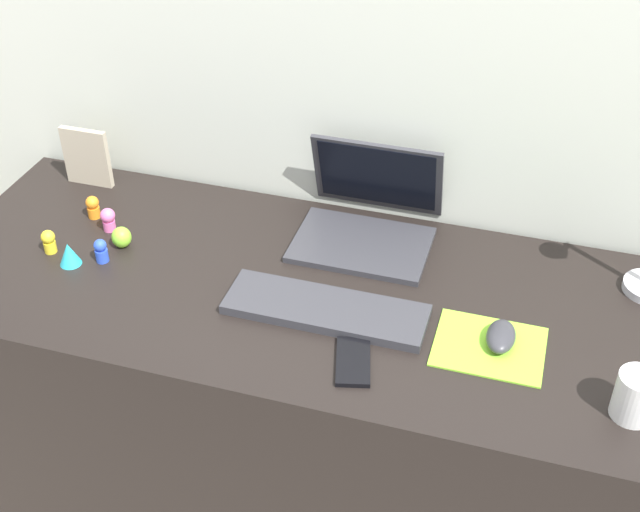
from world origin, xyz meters
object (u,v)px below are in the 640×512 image
object	(u,v)px
toy_figurine_lime	(121,237)
toy_figurine_pink	(108,219)
cell_phone	(353,362)
toy_figurine_cyan	(69,254)
laptop	(369,214)
toy_figurine_yellow	(49,241)
toy_figurine_orange	(93,207)
mouse	(501,336)
picture_frame	(87,157)
coffee_mug	(636,396)
keyboard	(326,309)
toy_figurine_blue	(101,250)

from	to	relation	value
toy_figurine_lime	toy_figurine_pink	bearing A→B (deg)	139.70
cell_phone	toy_figurine_cyan	world-z (taller)	toy_figurine_cyan
laptop	toy_figurine_yellow	xyz separation A→B (m)	(-0.66, -0.27, -0.02)
toy_figurine_orange	toy_figurine_lime	distance (m)	0.15
laptop	toy_figurine_orange	bearing A→B (deg)	-169.01
laptop	toy_figurine_yellow	bearing A→B (deg)	-157.26
toy_figurine_yellow	mouse	bearing A→B (deg)	-1.00
picture_frame	coffee_mug	bearing A→B (deg)	-17.87
mouse	toy_figurine_lime	world-z (taller)	toy_figurine_lime
laptop	toy_figurine_yellow	world-z (taller)	laptop
toy_figurine_cyan	coffee_mug	bearing A→B (deg)	-5.18
cell_phone	toy_figurine_cyan	bearing A→B (deg)	155.24
mouse	toy_figurine_yellow	bearing A→B (deg)	179.00
toy_figurine_orange	toy_figurine_cyan	bearing A→B (deg)	-76.95
keyboard	mouse	size ratio (longest dim) A/B	4.27
toy_figurine_orange	coffee_mug	bearing A→B (deg)	-13.24
cell_phone	coffee_mug	distance (m)	0.50
coffee_mug	toy_figurine_blue	world-z (taller)	coffee_mug
coffee_mug	cell_phone	bearing A→B (deg)	-178.01
picture_frame	toy_figurine_orange	size ratio (longest dim) A/B	2.71
laptop	mouse	size ratio (longest dim) A/B	3.12
picture_frame	toy_figurine_yellow	bearing A→B (deg)	-78.38
mouse	toy_figurine_pink	bearing A→B (deg)	171.72
toy_figurine_yellow	laptop	bearing A→B (deg)	22.74
keyboard	coffee_mug	size ratio (longest dim) A/B	4.49
cell_phone	toy_figurine_yellow	world-z (taller)	toy_figurine_yellow
toy_figurine_pink	picture_frame	bearing A→B (deg)	130.06
toy_figurine_cyan	laptop	bearing A→B (deg)	27.06
mouse	toy_figurine_lime	bearing A→B (deg)	174.47
picture_frame	laptop	bearing A→B (deg)	-0.76
keyboard	cell_phone	distance (m)	0.15
cell_phone	toy_figurine_cyan	distance (m)	0.68
toy_figurine_yellow	toy_figurine_orange	bearing A→B (deg)	81.03
mouse	picture_frame	size ratio (longest dim) A/B	0.64
laptop	keyboard	size ratio (longest dim) A/B	0.73
picture_frame	toy_figurine_cyan	size ratio (longest dim) A/B	2.85
laptop	keyboard	world-z (taller)	laptop
keyboard	toy_figurine_orange	size ratio (longest dim) A/B	7.40
picture_frame	toy_figurine_lime	distance (m)	0.30
coffee_mug	toy_figurine_lime	xyz separation A→B (m)	(-1.09, 0.20, -0.02)
laptop	toy_figurine_orange	xyz separation A→B (m)	(-0.63, -0.12, -0.02)
cell_phone	coffee_mug	bearing A→B (deg)	-12.32
coffee_mug	toy_figurine_orange	world-z (taller)	coffee_mug
mouse	cell_phone	world-z (taller)	mouse
coffee_mug	keyboard	bearing A→B (deg)	169.67
picture_frame	toy_figurine_pink	bearing A→B (deg)	-49.94
coffee_mug	toy_figurine_pink	world-z (taller)	coffee_mug
mouse	toy_figurine_blue	size ratio (longest dim) A/B	1.73
toy_figurine_orange	toy_figurine_cyan	distance (m)	0.18
keyboard	mouse	world-z (taller)	mouse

